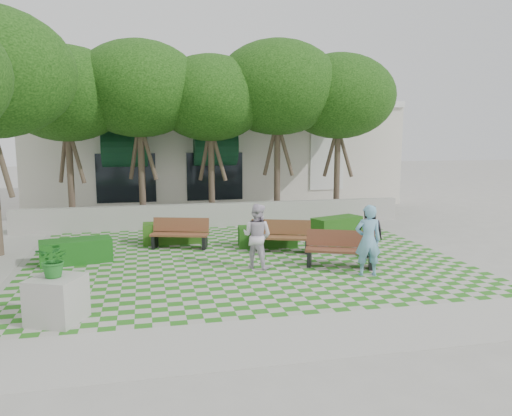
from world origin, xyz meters
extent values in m
plane|color=gray|center=(0.00, 0.00, 0.00)|extent=(90.00, 90.00, 0.00)
plane|color=#2B721E|center=(0.00, 1.00, 0.01)|extent=(12.00, 12.00, 0.00)
cube|color=#9E9B93|center=(0.00, -4.70, 0.01)|extent=(16.00, 2.00, 0.01)
cube|color=#9E9B93|center=(0.00, 6.20, 0.45)|extent=(15.00, 0.36, 0.90)
cube|color=#592F1E|center=(2.39, -0.45, 0.46)|extent=(1.93, 1.24, 0.06)
cube|color=#592F1E|center=(2.50, -0.20, 0.74)|extent=(1.76, 0.83, 0.46)
cube|color=black|center=(1.63, -0.13, 0.23)|extent=(0.29, 0.51, 0.45)
cube|color=black|center=(3.15, -0.76, 0.23)|extent=(0.29, 0.51, 0.45)
cube|color=brown|center=(1.27, 1.55, 0.46)|extent=(1.92, 1.15, 0.06)
cube|color=brown|center=(1.36, 1.80, 0.73)|extent=(1.77, 0.74, 0.46)
cube|color=black|center=(0.50, 1.83, 0.22)|extent=(0.27, 0.51, 0.45)
cube|color=black|center=(2.04, 1.28, 0.22)|extent=(0.27, 0.51, 0.45)
cube|color=brown|center=(-1.69, 2.72, 0.45)|extent=(1.87, 1.04, 0.06)
cube|color=brown|center=(-1.62, 2.97, 0.72)|extent=(1.75, 0.64, 0.45)
cube|color=black|center=(-2.46, 2.95, 0.22)|extent=(0.24, 0.51, 0.44)
cube|color=black|center=(-0.93, 2.49, 0.22)|extent=(0.24, 0.51, 0.44)
cube|color=#1B4813|center=(3.93, 3.59, 0.32)|extent=(1.99, 1.34, 0.65)
cube|color=#194512|center=(1.08, 2.40, 0.32)|extent=(1.92, 0.94, 0.65)
cube|color=#265316|center=(-1.86, 3.59, 0.34)|extent=(1.93, 0.80, 0.67)
cube|color=#144C14|center=(-4.65, 1.60, 0.33)|extent=(2.02, 1.13, 0.67)
cube|color=#9E9B93|center=(-4.44, -2.97, 0.45)|extent=(1.18, 1.18, 0.89)
imported|color=#226F25|center=(-4.44, -2.97, 1.24)|extent=(0.80, 0.75, 0.70)
imported|color=#6FA9CA|center=(2.77, -1.35, 0.92)|extent=(0.74, 0.55, 1.83)
imported|color=black|center=(3.65, 0.38, 0.78)|extent=(0.87, 0.69, 1.55)
imported|color=silver|center=(0.19, 0.00, 0.87)|extent=(1.07, 1.05, 1.75)
cylinder|color=#47382B|center=(-5.50, 7.60, 1.82)|extent=(0.26, 0.26, 3.64)
ellipsoid|color=#1E4C11|center=(-5.50, 7.60, 5.07)|extent=(4.80, 4.80, 3.60)
cylinder|color=#47382B|center=(-2.80, 7.60, 1.90)|extent=(0.26, 0.26, 3.81)
ellipsoid|color=#1E4C11|center=(-2.80, 7.60, 5.30)|extent=(5.00, 5.00, 3.75)
cylinder|color=#47382B|center=(0.00, 7.60, 1.79)|extent=(0.26, 0.26, 3.58)
ellipsoid|color=#1E4C11|center=(0.00, 7.60, 4.99)|extent=(4.60, 4.60, 3.45)
cylinder|color=#47382B|center=(2.80, 7.60, 1.96)|extent=(0.26, 0.26, 3.92)
ellipsoid|color=#1E4C11|center=(2.80, 7.60, 5.46)|extent=(5.20, 5.20, 3.90)
cylinder|color=#47382B|center=(5.50, 7.60, 1.85)|extent=(0.26, 0.26, 3.70)
ellipsoid|color=#1E4C11|center=(5.50, 7.60, 5.15)|extent=(4.80, 4.80, 3.60)
cube|color=beige|center=(1.00, 14.20, 2.50)|extent=(18.00, 8.00, 5.00)
cube|color=white|center=(1.00, 10.20, 5.00)|extent=(18.00, 0.30, 0.30)
cube|color=black|center=(6.00, 10.18, 2.20)|extent=(1.40, 0.10, 2.40)
cylinder|color=#0F3A21|center=(-3.50, 10.18, 3.00)|extent=(3.00, 1.80, 1.80)
cube|color=black|center=(-3.50, 10.18, 1.60)|extent=(2.60, 0.08, 2.20)
cylinder|color=#0F3A21|center=(0.50, 10.18, 3.00)|extent=(3.00, 1.80, 1.80)
cube|color=black|center=(0.50, 10.18, 1.60)|extent=(2.60, 0.08, 2.20)
camera|label=1|loc=(-2.73, -12.80, 3.63)|focal=35.00mm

